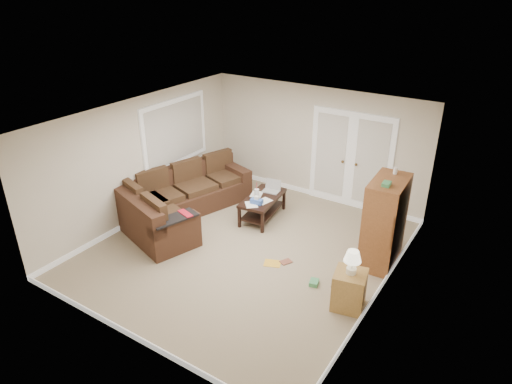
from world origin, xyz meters
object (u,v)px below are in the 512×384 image
Objects in this scene: sectional_sofa at (177,203)px; side_cabinet at (349,287)px; coffee_table at (263,206)px; tv_armoire at (384,222)px.

sectional_sofa is 4.12m from side_cabinet.
coffee_table is (1.48, 0.97, -0.09)m from sectional_sofa.
tv_armoire is at bearing 28.21° from sectional_sofa.
sectional_sofa is at bearing -172.76° from tv_armoire.
sectional_sofa is 1.99× the size of tv_armoire.
coffee_table is 1.26× the size of side_cabinet.
side_cabinet is (4.06, -0.71, 0.00)m from sectional_sofa.
side_cabinet is (0.00, -1.44, -0.44)m from tv_armoire.
coffee_table is at bearing 51.40° from sectional_sofa.
tv_armoire is 1.70× the size of side_cabinet.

